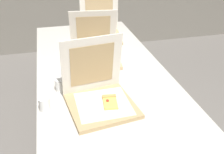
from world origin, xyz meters
TOP-DOWN VIEW (x-y plane):
  - table at (0.00, 0.59)m, footprint 0.86×2.14m
  - pizza_box_front at (-0.09, 0.25)m, footprint 0.38×0.38m
  - pizza_box_middle at (-0.01, 0.82)m, footprint 0.37×0.38m
  - pizza_box_back at (0.12, 1.26)m, footprint 0.38×0.38m
  - cup_white_near_left at (-0.38, 0.27)m, footprint 0.06×0.06m
  - cup_white_near_center at (-0.29, 0.45)m, footprint 0.06×0.06m

SIDE VIEW (x-z plane):
  - table at x=0.00m, z-range 0.32..1.07m
  - cup_white_near_left at x=-0.38m, z-range 0.75..0.82m
  - cup_white_near_center at x=-0.29m, z-range 0.75..0.82m
  - pizza_box_middle at x=-0.01m, z-range 0.63..0.97m
  - pizza_box_front at x=-0.09m, z-range 0.62..0.98m
  - pizza_box_back at x=0.12m, z-range 0.62..0.98m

